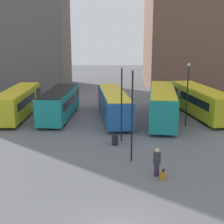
# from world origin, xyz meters

# --- Properties ---
(bus_0) EXTENTS (2.70, 10.68, 2.95)m
(bus_0) POSITION_xyz_m (-9.83, 21.45, 1.61)
(bus_0) COLOR gold
(bus_0) RESTS_ON ground_plane
(bus_1) EXTENTS (3.41, 9.79, 2.97)m
(bus_1) POSITION_xyz_m (-5.29, 20.77, 1.61)
(bus_1) COLOR #19847F
(bus_1) RESTS_ON ground_plane
(bus_2) EXTENTS (3.42, 11.28, 2.86)m
(bus_2) POSITION_xyz_m (0.40, 20.31, 1.57)
(bus_2) COLOR #1E56A3
(bus_2) RESTS_ON ground_plane
(bus_3) EXTENTS (4.25, 11.51, 3.31)m
(bus_3) POSITION_xyz_m (5.32, 19.34, 1.80)
(bus_3) COLOR #19847F
(bus_3) RESTS_ON ground_plane
(bus_4) EXTENTS (4.07, 11.55, 3.05)m
(bus_4) POSITION_xyz_m (9.82, 21.34, 1.67)
(bus_4) COLOR gold
(bus_4) RESTS_ON ground_plane
(traveler) EXTENTS (0.53, 0.53, 1.83)m
(traveler) POSITION_xyz_m (2.65, 6.38, 1.09)
(traveler) COLOR #382D4C
(traveler) RESTS_ON ground_plane
(suitcase) EXTENTS (0.32, 0.38, 0.72)m
(suitcase) POSITION_xyz_m (2.95, 5.96, 0.26)
(suitcase) COLOR #B27A1E
(suitcase) RESTS_ON ground_plane
(lamp_post_0) EXTENTS (0.28, 0.28, 6.27)m
(lamp_post_0) POSITION_xyz_m (0.82, 13.10, 3.65)
(lamp_post_0) COLOR black
(lamp_post_0) RESTS_ON ground_plane
(lamp_post_1) EXTENTS (0.28, 0.28, 6.03)m
(lamp_post_1) POSITION_xyz_m (7.31, 17.43, 3.52)
(lamp_post_1) COLOR black
(lamp_post_1) RESTS_ON ground_plane
(lamp_post_2) EXTENTS (0.28, 0.28, 6.55)m
(lamp_post_2) POSITION_xyz_m (1.29, 8.85, 3.80)
(lamp_post_2) COLOR black
(lamp_post_2) RESTS_ON ground_plane
(trash_bin) EXTENTS (0.52, 0.52, 0.85)m
(trash_bin) POSITION_xyz_m (0.26, 12.12, 0.42)
(trash_bin) COLOR black
(trash_bin) RESTS_ON ground_plane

